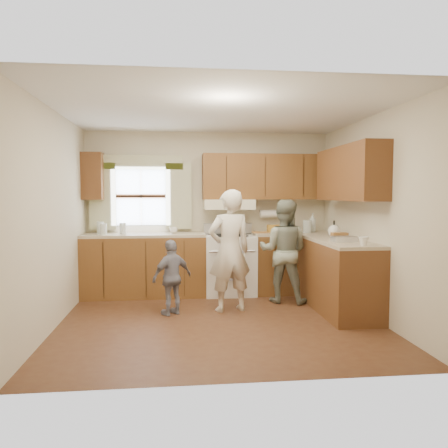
{
  "coord_description": "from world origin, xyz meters",
  "views": [
    {
      "loc": [
        -0.51,
        -5.16,
        1.54
      ],
      "look_at": [
        0.1,
        0.4,
        1.15
      ],
      "focal_mm": 35.0,
      "sensor_mm": 36.0,
      "label": 1
    }
  ],
  "objects": [
    {
      "name": "stove",
      "position": [
        0.3,
        1.44,
        0.47
      ],
      "size": [
        0.76,
        0.67,
        1.07
      ],
      "color": "silver",
      "rests_on": "ground"
    },
    {
      "name": "child",
      "position": [
        -0.57,
        0.36,
        0.48
      ],
      "size": [
        0.6,
        0.51,
        0.96
      ],
      "primitive_type": "imported",
      "rotation": [
        0.0,
        0.0,
        3.74
      ],
      "color": "gray",
      "rests_on": "ground"
    },
    {
      "name": "kitchen_fixtures",
      "position": [
        0.61,
        1.08,
        0.84
      ],
      "size": [
        3.8,
        2.25,
        2.15
      ],
      "color": "#41210E",
      "rests_on": "ground"
    },
    {
      "name": "room",
      "position": [
        0.0,
        0.0,
        1.25
      ],
      "size": [
        3.8,
        3.8,
        3.8
      ],
      "color": "#452315",
      "rests_on": "ground"
    },
    {
      "name": "woman_right",
      "position": [
        1.0,
        0.85,
        0.73
      ],
      "size": [
        0.87,
        0.78,
        1.46
      ],
      "primitive_type": "imported",
      "rotation": [
        0.0,
        0.0,
        2.75
      ],
      "color": "#28402D",
      "rests_on": "ground"
    },
    {
      "name": "woman_left",
      "position": [
        0.18,
        0.45,
        0.8
      ],
      "size": [
        0.66,
        0.51,
        1.59
      ],
      "primitive_type": "imported",
      "rotation": [
        0.0,
        0.0,
        3.39
      ],
      "color": "beige",
      "rests_on": "ground"
    }
  ]
}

